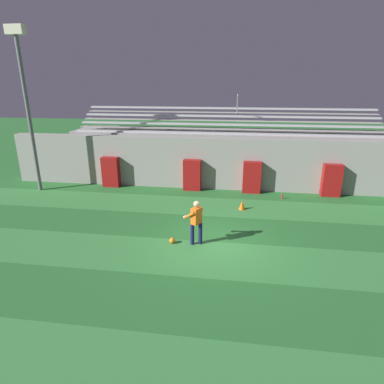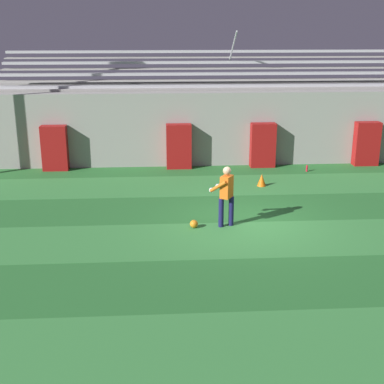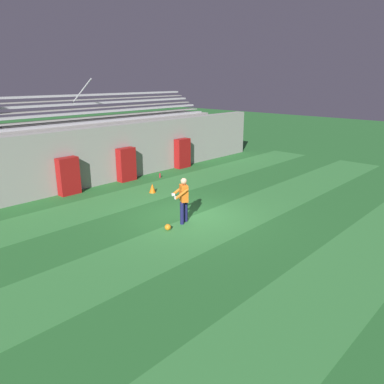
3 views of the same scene
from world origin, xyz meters
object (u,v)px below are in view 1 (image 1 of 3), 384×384
padding_pillar_far_right (332,180)px  goalkeeper (196,220)px  padding_pillar_gate_left (192,175)px  traffic_cone (242,205)px  padding_pillar_gate_right (252,177)px  padding_pillar_far_left (111,172)px  floodlight_pole (25,92)px  soccer_ball (172,241)px  water_bottle (282,197)px

padding_pillar_far_right → goalkeeper: bearing=-135.2°
padding_pillar_gate_left → traffic_cone: padding_pillar_gate_left is taller
padding_pillar_gate_right → goalkeeper: 6.57m
padding_pillar_gate_left → padding_pillar_far_left: bearing=180.0°
padding_pillar_far_right → floodlight_pole: floodlight_pole is taller
padding_pillar_gate_right → soccer_ball: 7.03m
padding_pillar_gate_left → soccer_ball: bearing=-88.7°
padding_pillar_far_right → floodlight_pole: (-15.54, -1.18, 4.33)m
goalkeeper → soccer_ball: (-0.87, -0.09, -0.84)m
soccer_ball → padding_pillar_far_right: bearing=41.5°
padding_pillar_far_left → floodlight_pole: 5.79m
traffic_cone → floodlight_pole: bearing=172.9°
floodlight_pole → water_bottle: size_ratio=34.22×
padding_pillar_far_left → goalkeeper: (5.65, -6.20, 0.11)m
padding_pillar_far_right → padding_pillar_far_left: bearing=180.0°
soccer_ball → floodlight_pole: bearing=148.8°
padding_pillar_far_right → soccer_ball: 9.52m
padding_pillar_gate_right → padding_pillar_far_left: bearing=180.0°
padding_pillar_gate_left → goalkeeper: size_ratio=1.01×
padding_pillar_gate_left → water_bottle: bearing=-9.7°
padding_pillar_gate_left → water_bottle: (4.74, -0.81, -0.72)m
padding_pillar_gate_left → padding_pillar_far_left: same height
padding_pillar_far_right → water_bottle: size_ratio=7.02×
traffic_cone → water_bottle: size_ratio=1.75×
traffic_cone → water_bottle: (2.04, 1.74, -0.09)m
padding_pillar_gate_left → padding_pillar_far_left: 4.63m
padding_pillar_gate_left → padding_pillar_gate_right: (3.21, 0.00, 0.00)m
padding_pillar_gate_left → water_bottle: 4.86m
padding_pillar_gate_right → soccer_ball: size_ratio=7.66×
padding_pillar_far_left → goalkeeper: size_ratio=1.01×
padding_pillar_far_right → water_bottle: bearing=-162.2°
padding_pillar_far_right → soccer_ball: size_ratio=7.66×
padding_pillar_gate_right → goalkeeper: padding_pillar_gate_right is taller
padding_pillar_far_right → traffic_cone: (-4.55, -2.55, -0.63)m
padding_pillar_far_left → floodlight_pole: (-3.66, -1.18, 4.33)m
padding_pillar_gate_left → traffic_cone: size_ratio=4.01×
padding_pillar_far_right → water_bottle: (-2.51, -0.81, -0.72)m
padding_pillar_gate_left → soccer_ball: padding_pillar_gate_left is taller
padding_pillar_far_right → padding_pillar_gate_right: bearing=180.0°
padding_pillar_far_left → traffic_cone: padding_pillar_far_left is taller
padding_pillar_gate_right → traffic_cone: (-0.50, -2.55, -0.63)m
padding_pillar_gate_right → water_bottle: bearing=-27.8°
floodlight_pole → water_bottle: bearing=1.6°
padding_pillar_gate_right → goalkeeper: (-2.19, -6.20, 0.11)m
floodlight_pole → water_bottle: floodlight_pole is taller
padding_pillar_gate_right → padding_pillar_far_right: size_ratio=1.00×
floodlight_pole → traffic_cone: size_ratio=19.55×
padding_pillar_gate_left → padding_pillar_far_left: (-4.63, 0.00, 0.00)m
padding_pillar_far_right → water_bottle: 2.74m
floodlight_pole → goalkeeper: 11.38m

